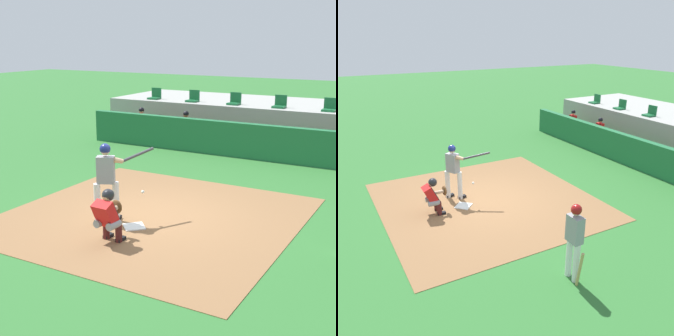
% 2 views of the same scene
% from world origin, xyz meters
% --- Properties ---
extents(ground_plane, '(80.00, 80.00, 0.00)m').
position_xyz_m(ground_plane, '(0.00, 0.00, 0.00)').
color(ground_plane, '#2D6B2D').
extents(dirt_infield, '(6.40, 6.40, 0.01)m').
position_xyz_m(dirt_infield, '(0.00, 0.00, 0.01)').
color(dirt_infield, olive).
rests_on(dirt_infield, ground).
extents(home_plate, '(0.62, 0.62, 0.02)m').
position_xyz_m(home_plate, '(0.00, -0.80, 0.02)').
color(home_plate, white).
rests_on(home_plate, dirt_infield).
extents(batter_at_plate, '(0.86, 1.27, 1.80)m').
position_xyz_m(batter_at_plate, '(-0.68, -0.80, 1.04)').
color(batter_at_plate, silver).
rests_on(batter_at_plate, ground).
extents(catcher_crouched, '(0.49, 1.62, 1.13)m').
position_xyz_m(catcher_crouched, '(0.00, -1.70, 0.61)').
color(catcher_crouched, gray).
rests_on(catcher_crouched, ground).
extents(dugout_wall, '(13.00, 0.30, 1.20)m').
position_xyz_m(dugout_wall, '(0.00, 6.50, 0.60)').
color(dugout_wall, '#1E6638').
rests_on(dugout_wall, ground).
extents(dugout_bench, '(11.80, 0.44, 0.45)m').
position_xyz_m(dugout_bench, '(0.00, 7.50, 0.23)').
color(dugout_bench, olive).
rests_on(dugout_bench, ground).
extents(dugout_player_0, '(0.49, 0.70, 1.30)m').
position_xyz_m(dugout_player_0, '(-5.06, 7.34, 0.67)').
color(dugout_player_0, '#939399').
rests_on(dugout_player_0, ground).
extents(dugout_player_1, '(0.49, 0.70, 1.30)m').
position_xyz_m(dugout_player_1, '(-3.05, 7.34, 0.67)').
color(dugout_player_1, '#939399').
rests_on(dugout_player_1, ground).
extents(stands_platform, '(15.00, 4.40, 1.40)m').
position_xyz_m(stands_platform, '(0.00, 10.90, 0.70)').
color(stands_platform, '#9E9E99').
rests_on(stands_platform, ground).
extents(stadium_seat_0, '(0.46, 0.46, 0.48)m').
position_xyz_m(stadium_seat_0, '(-5.57, 9.38, 1.53)').
color(stadium_seat_0, '#196033').
rests_on(stadium_seat_0, stands_platform).
extents(stadium_seat_1, '(0.46, 0.46, 0.48)m').
position_xyz_m(stadium_seat_1, '(-3.71, 9.38, 1.53)').
color(stadium_seat_1, '#196033').
rests_on(stadium_seat_1, stands_platform).
extents(stadium_seat_2, '(0.46, 0.46, 0.48)m').
position_xyz_m(stadium_seat_2, '(-1.86, 9.38, 1.53)').
color(stadium_seat_2, '#196033').
rests_on(stadium_seat_2, stands_platform).
extents(stadium_seat_3, '(0.46, 0.46, 0.48)m').
position_xyz_m(stadium_seat_3, '(0.00, 9.38, 1.53)').
color(stadium_seat_3, '#196033').
rests_on(stadium_seat_3, stands_platform).
extents(stadium_seat_4, '(0.46, 0.46, 0.48)m').
position_xyz_m(stadium_seat_4, '(1.86, 9.38, 1.53)').
color(stadium_seat_4, '#196033').
rests_on(stadium_seat_4, stands_platform).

